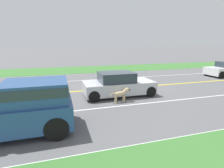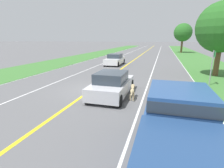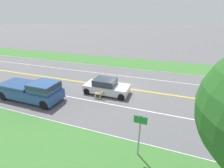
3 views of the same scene
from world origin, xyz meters
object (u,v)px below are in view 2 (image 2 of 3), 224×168
roadside_tree_right_near (222,27)px  street_sign (212,64)px  ego_car (112,85)px  pickup_truck (182,140)px  dog (132,90)px  oncoming_car (115,60)px  roadside_tree_right_far (183,33)px

roadside_tree_right_near → street_sign: bearing=-108.7°
ego_car → pickup_truck: pickup_truck is taller
roadside_tree_right_near → ego_car: bearing=-132.9°
dog → roadside_tree_right_near: roadside_tree_right_near is taller
oncoming_car → roadside_tree_right_far: 27.11m
oncoming_car → street_sign: street_sign is taller
roadside_tree_right_near → roadside_tree_right_far: (-0.43, 29.08, 0.54)m
street_sign → roadside_tree_right_near: bearing=71.3°
ego_car → roadside_tree_right_near: bearing=47.1°
oncoming_car → roadside_tree_right_near: size_ratio=0.65×
roadside_tree_right_near → dog: bearing=-126.9°
pickup_truck → roadside_tree_right_far: roadside_tree_right_far is taller
dog → ego_car: bearing=163.4°
oncoming_car → roadside_tree_right_near: 12.12m
oncoming_car → street_sign: size_ratio=1.67×
pickup_truck → street_sign: street_sign is taller
ego_car → pickup_truck: (3.37, -5.58, 0.27)m
roadside_tree_right_far → street_sign: (-0.89, -32.98, -3.21)m
dog → roadside_tree_right_near: size_ratio=0.19×
ego_car → oncoming_car: 12.85m
street_sign → dog: bearing=-138.1°
oncoming_car → street_sign: bearing=138.7°
dog → pickup_truck: size_ratio=0.22×
ego_car → street_sign: bearing=34.0°
pickup_truck → roadside_tree_right_far: (3.73, 42.76, 3.86)m
pickup_truck → oncoming_car: 19.20m
dog → roadside_tree_right_far: size_ratio=0.18×
roadside_tree_right_far → street_sign: 33.15m
ego_car → roadside_tree_right_near: size_ratio=0.66×
ego_car → roadside_tree_right_far: roadside_tree_right_far is taller
street_sign → oncoming_car: bearing=138.7°
ego_car → roadside_tree_right_far: size_ratio=0.61×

